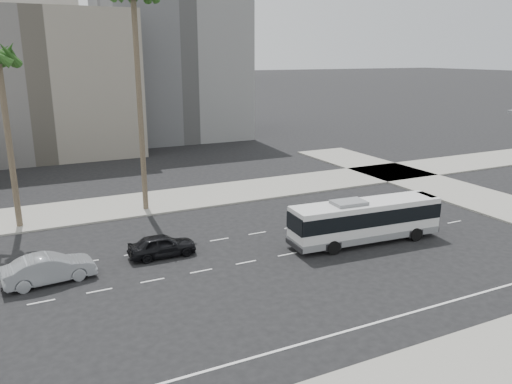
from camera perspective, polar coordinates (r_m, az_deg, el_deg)
ground at (r=33.32m, az=3.58°, el=-7.09°), size 700.00×700.00×0.00m
sidewalk_north at (r=46.65m, az=-5.83°, el=-0.42°), size 120.00×7.00×0.15m
midrise_beige_west at (r=71.88m, az=-23.81°, el=11.15°), size 24.00×18.00×18.00m
midrise_gray_center at (r=82.09m, az=-9.87°, el=15.37°), size 20.00×20.00×26.00m
highrise_right at (r=264.64m, az=-13.58°, el=19.82°), size 26.00×26.00×70.00m
highrise_far at (r=299.64m, az=-9.96°, el=18.48°), size 22.00×22.00×60.00m
city_bus at (r=35.67m, az=12.30°, el=-3.06°), size 11.08×3.19×3.14m
car_a at (r=33.30m, az=-10.60°, el=-5.97°), size 1.85×4.39×1.48m
car_b at (r=31.49m, az=-22.39°, el=-8.03°), size 2.25×5.18×1.66m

